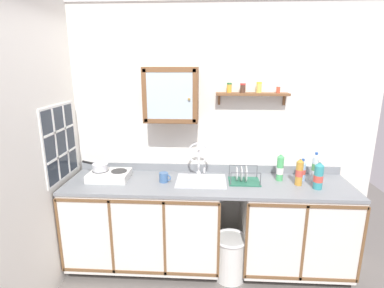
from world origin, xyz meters
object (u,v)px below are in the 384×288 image
Objects in this scene: bottle_water_clear_1 at (315,167)px; bottle_detergent_teal_4 at (318,176)px; dish_rack at (243,178)px; bottle_juice_amber_2 at (299,172)px; hot_plate_stove at (109,175)px; mug at (164,177)px; bottle_water_blue_3 at (302,171)px; wall_cabinet at (171,95)px; bottle_soda_green_0 at (280,168)px; trash_bin at (230,256)px; saucepan at (100,167)px; sink at (201,181)px.

bottle_detergent_teal_4 is at bearing -99.45° from bottle_water_clear_1.
bottle_juice_amber_2 is at bearing -4.34° from dish_rack.
mug is at bearing -4.28° from hot_plate_stove.
bottle_water_blue_3 is 0.42× the size of wall_cabinet.
bottle_soda_green_0 reaches higher than hot_plate_stove.
trash_bin is at bearing -174.27° from bottle_detergent_teal_4.
bottle_detergent_teal_4 is (0.08, -0.21, 0.03)m from bottle_water_blue_3.
bottle_water_blue_3 is 1.36m from mug.
bottle_juice_amber_2 reaches higher than saucepan.
dish_rack is at bearing -173.98° from bottle_water_clear_1.
bottle_juice_amber_2 is 1.05m from trash_bin.
hot_plate_stove is 1.99m from bottle_detergent_teal_4.
trash_bin is (-0.78, -0.08, -0.82)m from bottle_detergent_teal_4.
bottle_water_clear_1 reaches higher than trash_bin.
hot_plate_stove is at bearing 178.72° from bottle_juice_amber_2.
dish_rack is at bearing -1.89° from sink.
bottle_water_blue_3 is 0.59m from dish_rack.
dish_rack is at bearing 175.66° from bottle_juice_amber_2.
hot_plate_stove is at bearing 176.50° from bottle_detergent_teal_4.
bottle_juice_amber_2 reaches higher than mug.
saucepan is 2.49× the size of mug.
hot_plate_stove is 3.23× the size of mug.
hot_plate_stove is 0.88× the size of trash_bin.
bottle_water_blue_3 is (2.00, 0.06, -0.02)m from saucepan.
sink is 0.94m from bottle_juice_amber_2.
wall_cabinet is (-1.29, 0.06, 0.73)m from bottle_water_blue_3.
bottle_soda_green_0 is 1.03× the size of bottle_juice_amber_2.
wall_cabinet is (-1.40, 0.07, 0.69)m from bottle_water_clear_1.
bottle_water_blue_3 reaches higher than hot_plate_stove.
bottle_water_clear_1 is 0.56× the size of wall_cabinet.
bottle_detergent_teal_4 reaches higher than dish_rack.
bottle_water_clear_1 is 2.40× the size of mug.
bottle_water_blue_3 is at bearing 22.52° from trash_bin.
mug is (0.55, -0.04, 0.01)m from hot_plate_stove.
sink is 1.76× the size of bottle_soda_green_0.
bottle_juice_amber_2 is at bearing 0.02° from mug.
saucepan reaches higher than hot_plate_stove.
wall_cabinet reaches higher than hot_plate_stove.
hot_plate_stove is at bearing 170.63° from trash_bin.
bottle_detergent_teal_4 is (-0.03, -0.19, -0.01)m from bottle_water_clear_1.
dish_rack reaches higher than saucepan.
bottle_detergent_teal_4 is 1.13m from trash_bin.
bottle_water_blue_3 is at bearing 8.84° from dish_rack.
sink reaches higher than hot_plate_stove.
hot_plate_stove is 1.41× the size of bottle_detergent_teal_4.
wall_cabinet is (-1.37, 0.27, 0.70)m from bottle_detergent_teal_4.
sink is at bearing -0.75° from saucepan.
bottle_juice_amber_2 is at bearing 151.68° from bottle_detergent_teal_4.
bottle_water_blue_3 is (0.22, 0.02, -0.03)m from bottle_soda_green_0.
saucepan is 2.09m from bottle_detergent_teal_4.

